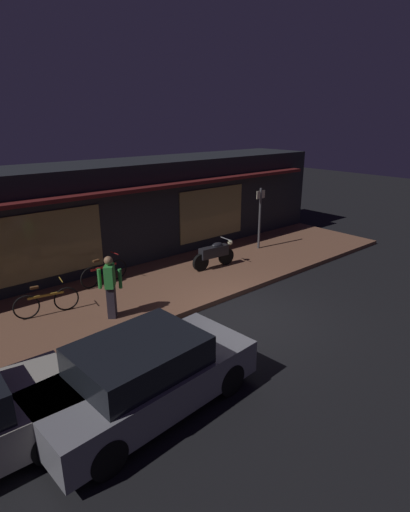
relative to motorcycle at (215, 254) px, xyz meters
name	(u,v)px	position (x,y,z in m)	size (l,w,h in m)	color
ground_plane	(245,316)	(-1.62, -3.05, -0.65)	(60.00, 60.00, 0.00)	black
sidewalk_slab	(178,281)	(-1.62, -0.05, -0.57)	(18.00, 4.00, 0.15)	brown
storefront_building	(122,211)	(-1.62, 3.34, 1.16)	(18.00, 3.30, 3.60)	black
motorcycle	(215,254)	(0.00, 0.00, 0.00)	(1.70, 0.55, 0.97)	black
bicycle_parked	(104,273)	(-3.59, 1.14, -0.14)	(1.66, 0.42, 0.91)	black
bicycle_extra	(47,302)	(-5.73, 0.18, -0.14)	(1.64, 0.44, 0.91)	black
person_photographer	(110,286)	(-4.49, -1.05, 0.38)	(0.53, 0.45, 1.67)	#28232D
sign_post	(260,215)	(2.80, 0.50, 0.86)	(0.44, 0.09, 2.40)	#47474C
parked_car_far	(145,375)	(-5.63, -4.45, 0.06)	(4.22, 2.06, 1.42)	black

